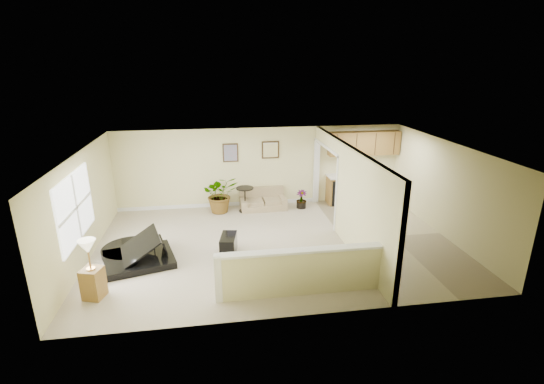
{
  "coord_description": "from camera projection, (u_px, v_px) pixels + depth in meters",
  "views": [
    {
      "loc": [
        -1.48,
        -8.99,
        4.46
      ],
      "look_at": [
        -0.04,
        0.4,
        1.28
      ],
      "focal_mm": 26.0,
      "sensor_mm": 36.0,
      "label": 1
    }
  ],
  "objects": [
    {
      "name": "interior_partition",
      "position": [
        343.0,
        192.0,
        10.16
      ],
      "size": [
        0.18,
        5.99,
        2.5
      ],
      "color": "beige",
      "rests_on": "floor"
    },
    {
      "name": "palm_plant",
      "position": [
        220.0,
        194.0,
        12.03
      ],
      "size": [
        1.19,
        1.07,
        1.17
      ],
      "color": "black",
      "rests_on": "floor"
    },
    {
      "name": "small_plant",
      "position": [
        301.0,
        200.0,
        12.46
      ],
      "size": [
        0.42,
        0.42,
        0.58
      ],
      "color": "black",
      "rests_on": "floor"
    },
    {
      "name": "wall_art_left",
      "position": [
        230.0,
        153.0,
        12.15
      ],
      "size": [
        0.48,
        0.04,
        0.58
      ],
      "color": "#362613",
      "rests_on": "back_wall"
    },
    {
      "name": "kitchen_vinyl",
      "position": [
        392.0,
        236.0,
        10.5
      ],
      "size": [
        2.7,
        6.0,
        0.01
      ],
      "primitive_type": "cube",
      "color": "tan",
      "rests_on": "floor"
    },
    {
      "name": "loveseat",
      "position": [
        263.0,
        199.0,
        12.45
      ],
      "size": [
        1.44,
        0.85,
        0.81
      ],
      "rotation": [
        0.0,
        0.0,
        0.03
      ],
      "color": "#9D8864",
      "rests_on": "floor"
    },
    {
      "name": "wall_mirror",
      "position": [
        270.0,
        150.0,
        12.31
      ],
      "size": [
        0.55,
        0.04,
        0.55
      ],
      "color": "#362613",
      "rests_on": "back_wall"
    },
    {
      "name": "front_wall",
      "position": [
        304.0,
        255.0,
        6.84
      ],
      "size": [
        9.0,
        0.04,
        2.5
      ],
      "primitive_type": "cube",
      "color": "beige",
      "rests_on": "floor"
    },
    {
      "name": "back_wall",
      "position": [
        261.0,
        167.0,
        12.47
      ],
      "size": [
        9.0,
        0.04,
        2.5
      ],
      "primitive_type": "cube",
      "color": "beige",
      "rests_on": "floor"
    },
    {
      "name": "piano",
      "position": [
        136.0,
        236.0,
        9.09
      ],
      "size": [
        2.05,
        2.06,
        1.44
      ],
      "rotation": [
        0.0,
        0.0,
        0.26
      ],
      "color": "black",
      "rests_on": "floor"
    },
    {
      "name": "left_wall",
      "position": [
        83.0,
        208.0,
        9.01
      ],
      "size": [
        0.04,
        6.0,
        2.5
      ],
      "primitive_type": "cube",
      "color": "beige",
      "rests_on": "floor"
    },
    {
      "name": "kitchen_cabinets",
      "position": [
        359.0,
        177.0,
        12.79
      ],
      "size": [
        2.36,
        0.65,
        2.33
      ],
      "color": "olive",
      "rests_on": "floor"
    },
    {
      "name": "lamp_stand",
      "position": [
        92.0,
        274.0,
        7.65
      ],
      "size": [
        0.46,
        0.46,
        1.24
      ],
      "color": "olive",
      "rests_on": "floor"
    },
    {
      "name": "accent_table",
      "position": [
        245.0,
        196.0,
        12.08
      ],
      "size": [
        0.53,
        0.53,
        0.77
      ],
      "color": "black",
      "rests_on": "floor"
    },
    {
      "name": "floor",
      "position": [
        276.0,
        244.0,
        10.05
      ],
      "size": [
        9.0,
        9.0,
        0.0
      ],
      "primitive_type": "plane",
      "color": "#BEB094",
      "rests_on": "ground"
    },
    {
      "name": "right_wall",
      "position": [
        446.0,
        189.0,
        10.3
      ],
      "size": [
        0.04,
        6.0,
        2.5
      ],
      "primitive_type": "cube",
      "color": "beige",
      "rests_on": "floor"
    },
    {
      "name": "pony_half_wall",
      "position": [
        299.0,
        271.0,
        7.74
      ],
      "size": [
        3.42,
        0.22,
        1.0
      ],
      "color": "beige",
      "rests_on": "floor"
    },
    {
      "name": "left_window",
      "position": [
        75.0,
        207.0,
        8.48
      ],
      "size": [
        0.05,
        2.15,
        1.45
      ],
      "primitive_type": "cube",
      "color": "white",
      "rests_on": "left_wall"
    },
    {
      "name": "ceiling",
      "position": [
        276.0,
        148.0,
        9.26
      ],
      "size": [
        9.0,
        6.0,
        0.04
      ],
      "primitive_type": "cube",
      "color": "white",
      "rests_on": "back_wall"
    },
    {
      "name": "piano_bench",
      "position": [
        229.0,
        245.0,
        9.5
      ],
      "size": [
        0.47,
        0.75,
        0.46
      ],
      "primitive_type": "cube",
      "rotation": [
        0.0,
        0.0,
        -0.17
      ],
      "color": "black",
      "rests_on": "floor"
    }
  ]
}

